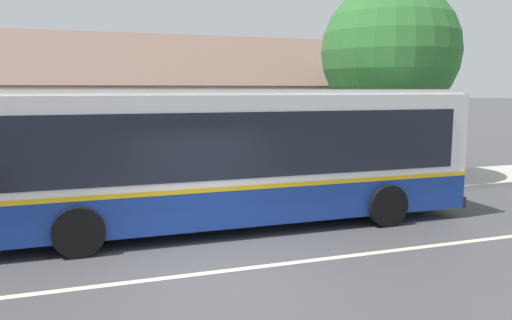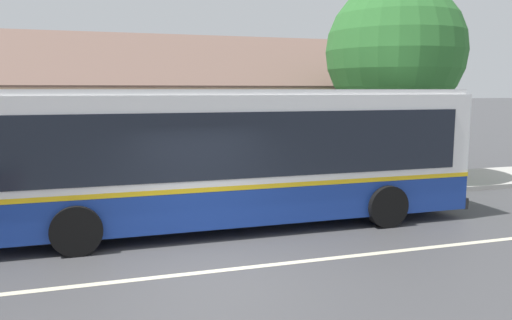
{
  "view_description": "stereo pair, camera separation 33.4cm",
  "coord_description": "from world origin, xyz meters",
  "px_view_note": "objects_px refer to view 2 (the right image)",
  "views": [
    {
      "loc": [
        -2.18,
        -8.28,
        3.22
      ],
      "look_at": [
        1.76,
        3.24,
        1.5
      ],
      "focal_mm": 35.0,
      "sensor_mm": 36.0,
      "label": 1
    },
    {
      "loc": [
        -1.86,
        -8.39,
        3.22
      ],
      "look_at": [
        1.76,
        3.24,
        1.5
      ],
      "focal_mm": 35.0,
      "sensor_mm": 36.0,
      "label": 2
    }
  ],
  "objects_px": {
    "bench_down_street": "(114,189)",
    "bus_stop_sign": "(424,140)",
    "transit_bus": "(224,154)",
    "street_tree_primary": "(397,55)"
  },
  "relations": [
    {
      "from": "bench_down_street",
      "to": "bus_stop_sign",
      "type": "xyz_separation_m",
      "value": [
        9.47,
        -0.36,
        1.08
      ]
    },
    {
      "from": "transit_bus",
      "to": "bench_down_street",
      "type": "xyz_separation_m",
      "value": [
        -2.47,
        2.45,
        -1.18
      ]
    },
    {
      "from": "bench_down_street",
      "to": "transit_bus",
      "type": "bearing_deg",
      "value": -44.81
    },
    {
      "from": "bus_stop_sign",
      "to": "transit_bus",
      "type": "bearing_deg",
      "value": -163.37
    },
    {
      "from": "transit_bus",
      "to": "bench_down_street",
      "type": "relative_size",
      "value": 7.92
    },
    {
      "from": "transit_bus",
      "to": "bench_down_street",
      "type": "height_order",
      "value": "transit_bus"
    },
    {
      "from": "street_tree_primary",
      "to": "bench_down_street",
      "type": "bearing_deg",
      "value": -172.69
    },
    {
      "from": "transit_bus",
      "to": "bus_stop_sign",
      "type": "xyz_separation_m",
      "value": [
        7.0,
        2.09,
        -0.09
      ]
    },
    {
      "from": "transit_bus",
      "to": "bus_stop_sign",
      "type": "bearing_deg",
      "value": 16.63
    },
    {
      "from": "bench_down_street",
      "to": "bus_stop_sign",
      "type": "bearing_deg",
      "value": -2.16
    }
  ]
}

